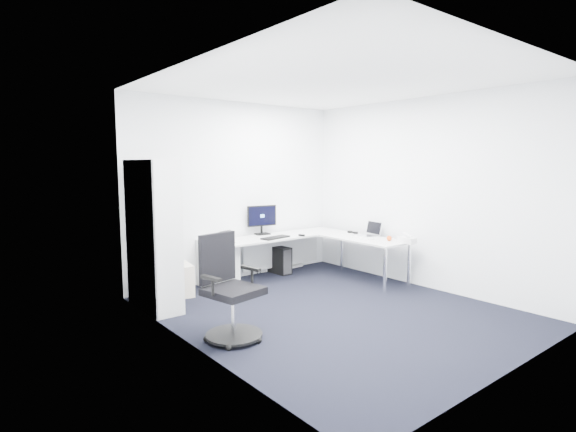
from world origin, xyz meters
TOP-DOWN VIEW (x-y plane):
  - ground at (0.00, 0.00)m, footprint 4.20×4.20m
  - ceiling at (0.00, 0.00)m, footprint 4.20×4.20m
  - wall_back at (0.00, 2.10)m, footprint 3.60×0.02m
  - wall_front at (0.00, -2.10)m, footprint 3.60×0.02m
  - wall_left at (-1.80, 0.00)m, footprint 0.02×4.20m
  - wall_right at (1.80, 0.00)m, footprint 0.02×4.20m
  - l_desk at (0.55, 1.40)m, footprint 2.25×1.26m
  - drawer_pedestal at (-0.52, 1.85)m, footprint 0.44×0.55m
  - bookshelf at (-1.62, 1.45)m, footprint 0.35×0.91m
  - task_chair at (-1.40, -0.01)m, footprint 0.70×0.70m
  - black_pc_tower at (0.66, 1.92)m, footprint 0.22×0.45m
  - beige_pc_tower at (-1.10, 1.77)m, footprint 0.27×0.47m
  - power_strip at (1.08, 2.05)m, footprint 0.38×0.09m
  - monitor at (0.36, 1.97)m, footprint 0.51×0.23m
  - black_keyboard at (0.30, 1.54)m, footprint 0.50×0.25m
  - mouse at (0.74, 1.45)m, footprint 0.07×0.10m
  - desk_phone at (-0.40, 1.89)m, footprint 0.24×0.24m
  - laptop at (1.48, 0.83)m, footprint 0.36×0.35m
  - white_keyboard at (1.35, 0.74)m, footprint 0.15×0.40m
  - headphones at (1.58, 1.16)m, footprint 0.13×0.19m
  - orange_fruit at (1.45, 0.33)m, footprint 0.08×0.08m
  - tissue_box at (1.49, 0.04)m, footprint 0.14×0.26m

SIDE VIEW (x-z plane):
  - ground at x=0.00m, z-range 0.00..0.00m
  - power_strip at x=1.08m, z-range 0.00..0.04m
  - beige_pc_tower at x=-1.10m, z-range 0.00..0.42m
  - black_pc_tower at x=0.66m, z-range 0.00..0.43m
  - l_desk at x=0.55m, z-range 0.00..0.66m
  - drawer_pedestal at x=-0.52m, z-range 0.00..0.67m
  - task_chair at x=-1.40m, z-range 0.00..1.07m
  - white_keyboard at x=1.35m, z-range 0.66..0.67m
  - black_keyboard at x=0.30m, z-range 0.66..0.68m
  - mouse at x=0.74m, z-range 0.66..0.69m
  - headphones at x=1.58m, z-range 0.66..0.71m
  - orange_fruit at x=1.45m, z-range 0.66..0.73m
  - tissue_box at x=1.49m, z-range 0.66..0.74m
  - desk_phone at x=-0.40m, z-range 0.66..0.80m
  - laptop at x=1.48m, z-range 0.66..0.89m
  - monitor at x=0.36m, z-range 0.66..1.13m
  - bookshelf at x=-1.62m, z-range 0.00..1.82m
  - wall_back at x=0.00m, z-range 0.00..2.70m
  - wall_front at x=0.00m, z-range 0.00..2.70m
  - wall_left at x=-1.80m, z-range 0.00..2.70m
  - wall_right at x=1.80m, z-range 0.00..2.70m
  - ceiling at x=0.00m, z-range 2.70..2.70m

